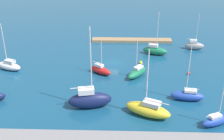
{
  "coord_description": "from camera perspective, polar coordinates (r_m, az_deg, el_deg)",
  "views": [
    {
      "loc": [
        -1.75,
        62.54,
        28.09
      ],
      "look_at": [
        0.0,
        7.16,
        1.5
      ],
      "focal_mm": 45.76,
      "sensor_mm": 36.0,
      "label": 1
    }
  ],
  "objects": [
    {
      "name": "water",
      "position": [
        68.58,
        0.19,
        1.46
      ],
      "size": [
        160.0,
        160.0,
        0.0
      ],
      "primitive_type": "plane",
      "color": "navy",
      "rests_on": "ground"
    },
    {
      "name": "mooring_buoy_yellow",
      "position": [
        68.05,
        5.75,
        1.49
      ],
      "size": [
        0.8,
        0.8,
        0.8
      ],
      "primitive_type": "sphere",
      "color": "yellow",
      "rests_on": "water"
    },
    {
      "name": "sailboat_white_far_south",
      "position": [
        68.78,
        -19.89,
        0.85
      ],
      "size": [
        6.61,
        4.3,
        10.78
      ],
      "rotation": [
        0.0,
        0.0,
        5.91
      ],
      "color": "white",
      "rests_on": "water"
    },
    {
      "name": "pier_dock",
      "position": [
        82.66,
        3.96,
        5.96
      ],
      "size": [
        22.73,
        2.77,
        0.69
      ],
      "primitive_type": "cube",
      "color": "#997A56",
      "rests_on": "ground"
    },
    {
      "name": "sailboat_navy_lone_south",
      "position": [
        50.76,
        -4.47,
        -5.85
      ],
      "size": [
        8.02,
        3.96,
        14.88
      ],
      "rotation": [
        0.0,
        0.0,
        3.31
      ],
      "color": "#141E4C",
      "rests_on": "water"
    },
    {
      "name": "sailboat_red_mid_basin",
      "position": [
        62.94,
        -2.3,
        0.04
      ],
      "size": [
        5.46,
        4.62,
        7.98
      ],
      "rotation": [
        0.0,
        0.0,
        2.52
      ],
      "color": "red",
      "rests_on": "water"
    },
    {
      "name": "sailboat_green_east_end",
      "position": [
        73.81,
        8.57,
        3.94
      ],
      "size": [
        6.64,
        3.92,
        11.13
      ],
      "rotation": [
        0.0,
        0.0,
        2.84
      ],
      "color": "#19724C",
      "rests_on": "water"
    },
    {
      "name": "sailboat_blue_center_basin",
      "position": [
        49.55,
        20.15,
        -9.42
      ],
      "size": [
        5.77,
        3.81,
        8.33
      ],
      "rotation": [
        0.0,
        0.0,
        3.57
      ],
      "color": "#2347B2",
      "rests_on": "water"
    },
    {
      "name": "sailboat_green_far_north",
      "position": [
        61.79,
        5.03,
        -0.5
      ],
      "size": [
        5.28,
        6.01,
        8.72
      ],
      "rotation": [
        0.0,
        0.0,
        0.91
      ],
      "color": "#19724C",
      "rests_on": "water"
    },
    {
      "name": "mooring_buoy_red",
      "position": [
        64.95,
        15.07,
        -0.61
      ],
      "size": [
        0.66,
        0.66,
        0.66
      ],
      "primitive_type": "sphere",
      "color": "red",
      "rests_on": "water"
    },
    {
      "name": "sailboat_gray_outer_mooring",
      "position": [
        79.35,
        16.11,
        4.74
      ],
      "size": [
        5.18,
        2.35,
        9.82
      ],
      "rotation": [
        0.0,
        0.0,
        3.02
      ],
      "color": "gray",
      "rests_on": "water"
    },
    {
      "name": "sailboat_yellow_lone_north",
      "position": [
        49.02,
        7.22,
        -7.78
      ],
      "size": [
        8.34,
        5.86,
        12.01
      ],
      "rotation": [
        0.0,
        0.0,
        5.85
      ],
      "color": "yellow",
      "rests_on": "water"
    },
    {
      "name": "sailboat_blue_along_channel",
      "position": [
        54.86,
        14.83,
        -4.91
      ],
      "size": [
        6.36,
        2.8,
        10.62
      ],
      "rotation": [
        0.0,
        0.0,
        6.16
      ],
      "color": "#2347B2",
      "rests_on": "water"
    }
  ]
}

